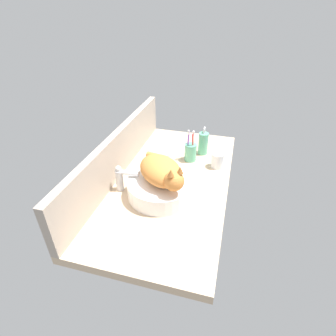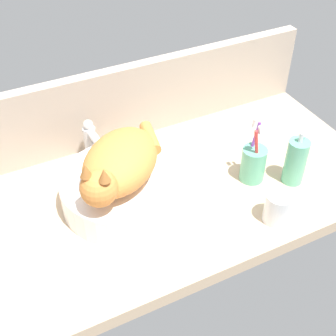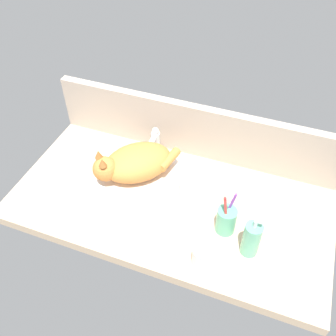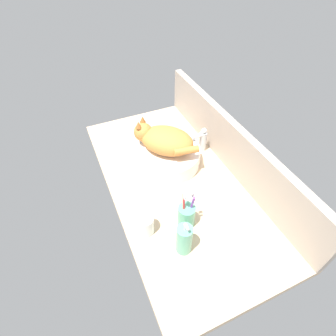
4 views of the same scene
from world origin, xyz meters
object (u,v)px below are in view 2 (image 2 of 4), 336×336
at_px(faucet, 92,141).
at_px(toothbrush_cup, 253,163).
at_px(sink_basin, 123,190).
at_px(soap_dispenser, 296,161).
at_px(cat, 118,164).
at_px(water_glass, 277,209).

height_order(faucet, toothbrush_cup, toothbrush_cup).
distance_m(sink_basin, faucet, 0.20).
xyz_separation_m(soap_dispenser, toothbrush_cup, (-0.10, 0.06, -0.01)).
distance_m(cat, toothbrush_cup, 0.38).
bearing_deg(faucet, sink_basin, -85.98).
distance_m(soap_dispenser, toothbrush_cup, 0.11).
xyz_separation_m(sink_basin, toothbrush_cup, (0.35, -0.07, 0.01)).
relative_size(cat, soap_dispenser, 1.78).
bearing_deg(water_glass, sink_basin, 144.16).
bearing_deg(faucet, water_glass, -51.84).
bearing_deg(water_glass, cat, 146.14).
xyz_separation_m(faucet, soap_dispenser, (0.46, -0.32, -0.01)).
bearing_deg(cat, soap_dispenser, -14.70).
xyz_separation_m(sink_basin, cat, (-0.01, -0.01, 0.10)).
bearing_deg(faucet, soap_dispenser, -34.98).
relative_size(sink_basin, soap_dispenser, 1.91).
bearing_deg(faucet, toothbrush_cup, -35.92).
bearing_deg(water_glass, soap_dispenser, 37.92).
xyz_separation_m(cat, soap_dispenser, (0.46, -0.12, -0.07)).
xyz_separation_m(cat, faucet, (-0.00, 0.20, -0.07)).
bearing_deg(water_glass, faucet, 128.16).
bearing_deg(soap_dispenser, toothbrush_cup, 148.87).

